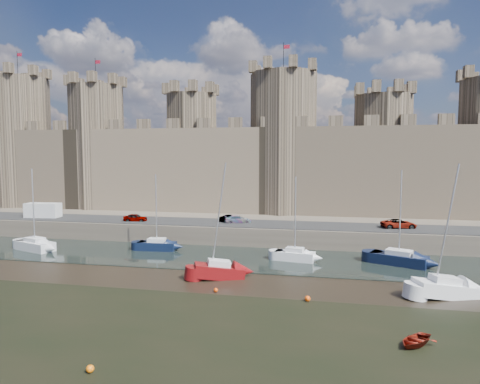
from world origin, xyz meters
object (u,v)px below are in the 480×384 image
(car_3, at_px, (399,224))
(sailboat_2, at_px, (295,255))
(van, at_px, (43,210))
(sailboat_5, at_px, (445,288))
(sailboat_4, at_px, (219,270))
(sailboat_0, at_px, (35,245))
(car_1, at_px, (230,219))
(car_2, at_px, (238,219))
(sailboat_3, at_px, (399,258))
(car_0, at_px, (135,218))
(sailboat_1, at_px, (157,245))

(car_3, relative_size, sailboat_2, 0.47)
(van, relative_size, sailboat_2, 0.54)
(sailboat_5, bearing_deg, sailboat_4, 156.56)
(van, bearing_deg, sailboat_0, -63.02)
(car_1, bearing_deg, sailboat_0, 121.39)
(sailboat_5, bearing_deg, car_2, 118.88)
(car_3, bearing_deg, car_1, 75.88)
(car_3, xyz_separation_m, sailboat_3, (-1.43, -9.55, -2.33))
(car_0, bearing_deg, sailboat_2, -116.36)
(car_1, relative_size, sailboat_2, 0.34)
(car_1, bearing_deg, sailboat_5, -126.82)
(car_1, xyz_separation_m, sailboat_5, (23.36, -20.28, -2.23))
(van, distance_m, sailboat_2, 40.26)
(car_1, bearing_deg, car_2, -96.00)
(sailboat_1, height_order, sailboat_2, sailboat_1)
(sailboat_0, bearing_deg, sailboat_2, 21.23)
(car_1, distance_m, sailboat_1, 11.60)
(car_3, distance_m, sailboat_1, 31.41)
(car_2, xyz_separation_m, sailboat_1, (-8.73, -8.29, -2.27))
(car_0, relative_size, car_3, 0.74)
(sailboat_4, bearing_deg, car_2, 74.92)
(sailboat_0, bearing_deg, car_1, 46.40)
(car_3, xyz_separation_m, sailboat_1, (-30.25, -8.09, -2.36))
(van, bearing_deg, sailboat_1, -23.57)
(car_3, xyz_separation_m, sailboat_2, (-12.75, -10.05, -2.35))
(car_1, height_order, car_3, car_3)
(sailboat_1, distance_m, sailboat_3, 28.86)
(car_2, bearing_deg, sailboat_5, -149.94)
(car_0, height_order, sailboat_2, sailboat_2)
(car_2, height_order, sailboat_4, sailboat_4)
(sailboat_0, xyz_separation_m, sailboat_2, (32.55, 1.19, -0.02))
(car_0, height_order, car_1, car_0)
(sailboat_1, bearing_deg, car_0, 128.24)
(sailboat_3, xyz_separation_m, sailboat_5, (2.10, -10.32, 0.01))
(car_0, xyz_separation_m, sailboat_0, (-9.01, -9.88, -2.27))
(car_0, bearing_deg, car_2, -90.06)
(van, bearing_deg, car_2, -2.91)
(sailboat_0, xyz_separation_m, sailboat_5, (45.97, -8.63, 0.00))
(sailboat_2, bearing_deg, sailboat_0, -168.55)
(car_0, bearing_deg, sailboat_1, -144.20)
(car_2, bearing_deg, car_3, -108.36)
(car_2, distance_m, sailboat_2, 13.69)
(sailboat_3, height_order, sailboat_5, sailboat_5)
(car_2, height_order, sailboat_0, sailboat_0)
(car_0, height_order, sailboat_3, sailboat_3)
(car_0, distance_m, car_1, 13.71)
(sailboat_3, bearing_deg, sailboat_2, -153.89)
(sailboat_1, xyz_separation_m, sailboat_5, (30.93, -11.78, 0.03))
(car_2, xyz_separation_m, car_3, (21.53, -0.20, 0.08))
(car_0, xyz_separation_m, sailboat_4, (16.75, -16.94, -2.25))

